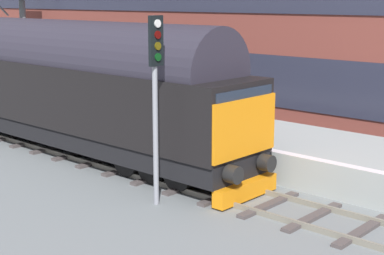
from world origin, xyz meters
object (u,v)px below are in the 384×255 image
(diesel_locomotive, at_px, (39,78))
(waiting_passenger, at_px, (106,79))
(signal_post_near, at_px, (156,84))
(platform_number_sign, at_px, (231,97))

(diesel_locomotive, relative_size, waiting_passenger, 11.99)
(diesel_locomotive, bearing_deg, waiting_passenger, 13.72)
(diesel_locomotive, height_order, waiting_passenger, diesel_locomotive)
(diesel_locomotive, distance_m, signal_post_near, 8.39)
(diesel_locomotive, height_order, platform_number_sign, diesel_locomotive)
(waiting_passenger, bearing_deg, diesel_locomotive, 131.39)
(diesel_locomotive, xyz_separation_m, waiting_passenger, (3.95, 0.96, -0.50))
(signal_post_near, xyz_separation_m, waiting_passenger, (5.83, 9.11, -1.25))
(platform_number_sign, bearing_deg, waiting_passenger, 76.46)
(diesel_locomotive, height_order, signal_post_near, signal_post_near)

